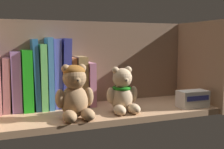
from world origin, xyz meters
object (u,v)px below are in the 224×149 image
at_px(book_11, 80,81).
at_px(teddy_bear_larger, 75,93).
at_px(book_5, 35,74).
at_px(book_3, 16,81).
at_px(book_4, 27,80).
at_px(book_7, 49,73).
at_px(book_12, 88,83).
at_px(book_6, 42,76).
at_px(book_9, 65,73).
at_px(book_10, 72,82).
at_px(teddy_bear_smaller, 123,93).
at_px(book_8, 56,73).
at_px(book_2, 6,85).
at_px(small_product_box, 193,99).

xyz_separation_m(book_11, teddy_bear_larger, (-0.06, -0.16, -0.01)).
bearing_deg(book_5, book_3, 180.00).
relative_size(book_4, book_7, 0.83).
bearing_deg(book_12, book_6, 180.00).
height_order(book_9, teddy_bear_larger, book_9).
height_order(book_5, teddy_bear_larger, book_5).
relative_size(book_10, teddy_bear_larger, 1.07).
bearing_deg(book_4, teddy_bear_smaller, -27.73).
relative_size(book_9, book_12, 1.55).
bearing_deg(book_12, book_5, 180.00).
height_order(book_5, book_12, book_5).
bearing_deg(book_8, book_5, 180.00).
distance_m(book_2, small_product_box, 0.62).
relative_size(book_6, book_8, 0.93).
relative_size(book_9, book_10, 1.38).
bearing_deg(book_4, book_5, 0.00).
distance_m(book_3, book_4, 0.03).
relative_size(book_11, teddy_bear_smaller, 1.19).
bearing_deg(book_5, book_12, 0.00).
xyz_separation_m(book_8, book_9, (0.03, 0.00, 0.00)).
height_order(book_6, book_10, book_6).
xyz_separation_m(book_12, small_product_box, (0.32, -0.18, -0.05)).
xyz_separation_m(book_4, book_10, (0.15, 0.00, -0.01)).
bearing_deg(book_4, book_12, 0.00).
bearing_deg(book_11, book_5, 180.00).
distance_m(book_4, book_8, 0.10).
bearing_deg(book_10, book_11, 0.00).
relative_size(book_6, book_10, 1.27).
relative_size(book_3, book_10, 1.13).
height_order(book_2, book_3, book_3).
bearing_deg(book_2, book_3, 0.00).
relative_size(book_4, book_12, 1.30).
xyz_separation_m(teddy_bear_larger, small_product_box, (0.41, -0.01, -0.05)).
xyz_separation_m(book_6, book_10, (0.10, 0.00, -0.02)).
height_order(book_3, small_product_box, book_3).
bearing_deg(book_5, small_product_box, -19.31).
height_order(book_4, book_8, book_8).
height_order(book_5, teddy_bear_smaller, book_5).
relative_size(book_6, teddy_bear_smaller, 1.49).
relative_size(book_3, book_7, 0.81).
relative_size(book_2, book_4, 0.88).
xyz_separation_m(book_7, book_10, (0.08, 0.00, -0.03)).
xyz_separation_m(book_3, book_5, (0.06, 0.00, 0.02)).
xyz_separation_m(book_8, book_11, (0.08, 0.00, -0.03)).
relative_size(book_2, teddy_bear_smaller, 1.19).
relative_size(book_5, book_12, 1.53).
distance_m(book_8, book_11, 0.09).
relative_size(book_9, teddy_bear_smaller, 1.61).
relative_size(book_3, book_4, 0.98).
distance_m(book_7, teddy_bear_larger, 0.18).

